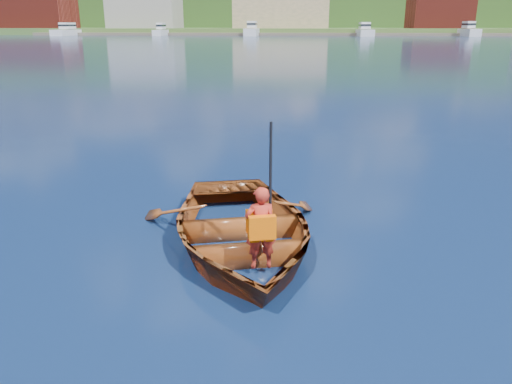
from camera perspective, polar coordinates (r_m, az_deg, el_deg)
ground at (r=7.50m, az=-2.51°, el=-5.72°), size 600.00×600.00×0.00m
rowboat at (r=7.26m, az=-1.83°, el=-4.18°), size 3.83×4.70×0.85m
child_paddler at (r=6.32m, az=0.55°, el=-4.03°), size 0.45×0.41×1.87m
shoreline at (r=243.50m, az=4.76°, el=20.22°), size 400.00×140.00×22.00m
dock at (r=154.81m, az=4.51°, el=17.53°), size 160.03×5.20×0.80m
waterfront_buildings at (r=172.06m, az=1.92°, el=20.12°), size 202.00×16.00×14.00m
marina_yachts at (r=150.19m, az=6.56°, el=17.81°), size 146.69×13.59×4.33m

